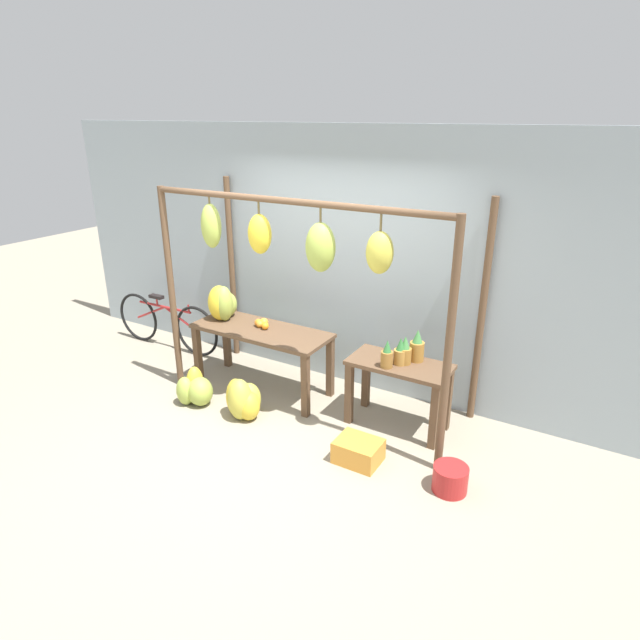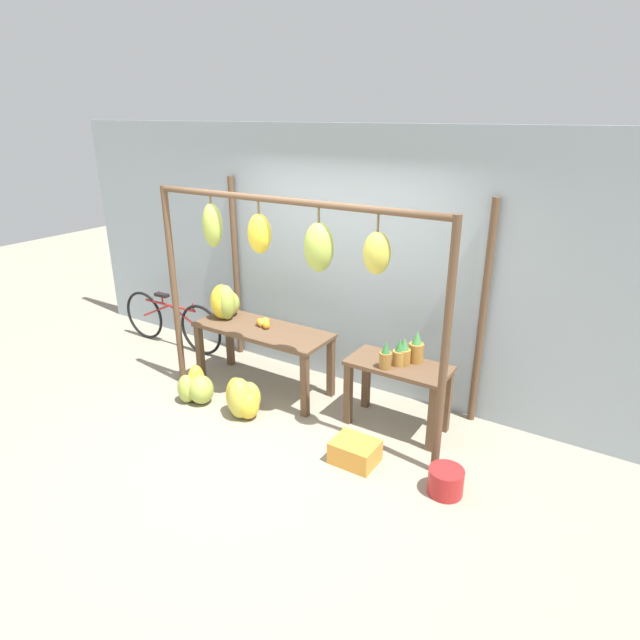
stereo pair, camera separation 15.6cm
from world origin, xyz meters
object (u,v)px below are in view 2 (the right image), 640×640
at_px(banana_pile_on_table, 225,303).
at_px(orange_pile, 264,323).
at_px(pineapple_cluster, 404,353).
at_px(blue_bucket, 446,481).
at_px(banana_pile_ground_right, 243,399).
at_px(banana_pile_ground_left, 196,387).
at_px(fruit_crate_white, 355,452).
at_px(parked_bicycle, 171,321).

xyz_separation_m(banana_pile_on_table, orange_pile, (0.52, 0.03, -0.14)).
bearing_deg(banana_pile_on_table, orange_pile, 3.43).
distance_m(pineapple_cluster, blue_bucket, 1.22).
relative_size(banana_pile_on_table, orange_pile, 2.14).
bearing_deg(banana_pile_ground_right, banana_pile_ground_left, -176.10).
height_order(orange_pile, banana_pile_ground_left, orange_pile).
bearing_deg(banana_pile_on_table, blue_bucket, -12.65).
distance_m(fruit_crate_white, parked_bicycle, 3.40).
bearing_deg(banana_pile_ground_right, orange_pile, 108.10).
height_order(banana_pile_ground_right, blue_bucket, banana_pile_ground_right).
bearing_deg(banana_pile_ground_left, orange_pile, 59.82).
bearing_deg(blue_bucket, banana_pile_ground_right, 179.03).
height_order(banana_pile_on_table, banana_pile_ground_right, banana_pile_on_table).
bearing_deg(orange_pile, fruit_crate_white, -24.62).
relative_size(banana_pile_on_table, pineapple_cluster, 1.06).
distance_m(pineapple_cluster, banana_pile_ground_left, 2.25).
relative_size(banana_pile_on_table, banana_pile_ground_right, 0.92).
distance_m(orange_pile, banana_pile_ground_right, 0.88).
bearing_deg(pineapple_cluster, orange_pile, -179.22).
relative_size(blue_bucket, parked_bicycle, 0.17).
relative_size(banana_pile_ground_left, banana_pile_ground_right, 0.99).
bearing_deg(banana_pile_ground_left, banana_pile_ground_right, 3.90).
bearing_deg(orange_pile, pineapple_cluster, 0.78).
xyz_separation_m(pineapple_cluster, banana_pile_ground_right, (-1.43, -0.66, -0.61)).
height_order(pineapple_cluster, parked_bicycle, pineapple_cluster).
height_order(banana_pile_on_table, banana_pile_ground_left, banana_pile_on_table).
relative_size(banana_pile_on_table, parked_bicycle, 0.25).
relative_size(banana_pile_ground_left, blue_bucket, 1.60).
relative_size(orange_pile, parked_bicycle, 0.12).
height_order(pineapple_cluster, blue_bucket, pineapple_cluster).
bearing_deg(fruit_crate_white, pineapple_cluster, 82.55).
height_order(orange_pile, fruit_crate_white, orange_pile).
bearing_deg(banana_pile_ground_right, blue_bucket, -0.97).
distance_m(pineapple_cluster, parked_bicycle, 3.40).
xyz_separation_m(pineapple_cluster, parked_bicycle, (-3.36, 0.20, -0.46)).
relative_size(fruit_crate_white, parked_bicycle, 0.23).
xyz_separation_m(orange_pile, pineapple_cluster, (1.64, 0.02, 0.04)).
bearing_deg(parked_bicycle, blue_bucket, -12.40).
distance_m(banana_pile_on_table, banana_pile_ground_right, 1.19).
bearing_deg(blue_bucket, orange_pile, 164.00).
bearing_deg(parked_bicycle, banana_pile_on_table, -11.78).
relative_size(banana_pile_ground_right, parked_bicycle, 0.28).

